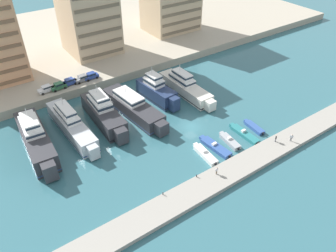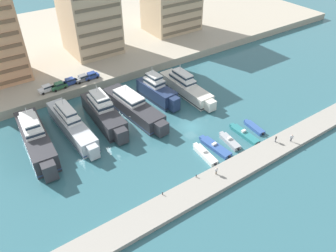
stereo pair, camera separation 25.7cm
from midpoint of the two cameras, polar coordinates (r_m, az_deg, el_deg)
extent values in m
plane|color=#336670|center=(76.12, 4.15, -0.17)|extent=(400.00, 400.00, 0.00)
cube|color=#ADA38E|center=(124.17, -14.35, 14.80)|extent=(180.00, 70.00, 2.36)
cube|color=#9E998E|center=(67.05, 12.77, -6.83)|extent=(120.00, 5.37, 0.88)
cube|color=#333338|center=(74.16, -21.88, -2.30)|extent=(5.87, 19.37, 4.24)
cube|color=#333338|center=(65.83, -19.84, -7.31)|extent=(2.72, 2.50, 3.61)
cube|color=#334C7F|center=(74.98, -21.64, -3.12)|extent=(5.93, 19.56, 0.24)
cube|color=white|center=(73.70, -22.62, 0.03)|extent=(4.15, 8.24, 1.45)
cube|color=#233342|center=(73.62, -22.64, 0.12)|extent=(4.21, 8.32, 0.52)
cube|color=white|center=(72.94, -22.87, 0.90)|extent=(3.24, 6.43, 1.32)
cube|color=#233342|center=(72.86, -22.89, 0.98)|extent=(3.28, 6.49, 0.47)
cylinder|color=silver|center=(73.13, -23.35, 2.36)|extent=(0.16, 0.16, 1.80)
cube|color=#333338|center=(82.94, -23.25, 0.99)|extent=(4.04, 1.14, 0.20)
cube|color=silver|center=(76.49, -16.34, 0.00)|extent=(4.54, 20.07, 3.43)
cube|color=silver|center=(68.26, -12.81, -4.36)|extent=(2.19, 2.00, 2.91)
cube|color=#334C7F|center=(77.13, -16.20, -0.66)|extent=(4.58, 20.27, 0.24)
cube|color=white|center=(76.33, -17.08, 1.98)|extent=(3.30, 8.48, 1.35)
cube|color=#233342|center=(76.25, -17.10, 2.07)|extent=(3.34, 8.56, 0.49)
cube|color=white|center=(75.61, -17.26, 2.81)|extent=(2.57, 6.61, 1.30)
cube|color=#233342|center=(75.54, -17.28, 2.89)|extent=(2.60, 6.68, 0.47)
cylinder|color=silver|center=(75.83, -17.83, 4.20)|extent=(0.16, 0.16, 1.80)
cube|color=silver|center=(85.31, -18.98, 2.99)|extent=(3.31, 1.01, 0.20)
cube|color=#333338|center=(78.11, -11.06, 1.98)|extent=(5.32, 16.97, 3.84)
cube|color=#333338|center=(70.90, -8.08, -1.65)|extent=(2.65, 2.43, 3.26)
cube|color=black|center=(78.82, -10.96, 1.24)|extent=(5.37, 17.14, 0.24)
cube|color=white|center=(77.58, -11.67, 4.12)|extent=(3.91, 7.19, 1.75)
cube|color=#233342|center=(77.49, -11.68, 4.23)|extent=(3.96, 7.27, 0.63)
cube|color=white|center=(76.79, -11.81, 5.06)|extent=(3.05, 5.61, 1.27)
cube|color=#233342|center=(76.73, -11.82, 5.14)|extent=(3.09, 5.67, 0.46)
cylinder|color=silver|center=(76.88, -12.25, 6.38)|extent=(0.16, 0.16, 1.80)
cube|color=#333338|center=(85.67, -13.32, 4.37)|extent=(3.99, 1.06, 0.20)
cube|color=#333338|center=(79.86, -6.03, 3.21)|extent=(6.80, 19.93, 3.45)
cube|color=#333338|center=(72.62, -1.08, -0.37)|extent=(2.91, 2.69, 2.93)
cube|color=#334C7F|center=(80.49, -5.98, 2.55)|extent=(6.87, 20.13, 0.24)
cube|color=white|center=(79.57, -6.75, 5.13)|extent=(4.60, 8.55, 1.48)
cube|color=#233342|center=(79.50, -6.76, 5.22)|extent=(4.66, 8.63, 0.53)
cylinder|color=silver|center=(79.63, -7.34, 6.48)|extent=(0.16, 0.16, 1.80)
cube|color=#333338|center=(87.71, -9.87, 5.60)|extent=(4.21, 1.31, 0.20)
cube|color=navy|center=(84.86, -1.92, 5.85)|extent=(5.25, 12.49, 3.99)
cube|color=navy|center=(80.21, 1.18, 3.91)|extent=(2.47, 2.28, 3.39)
cube|color=black|center=(85.54, -1.90, 5.10)|extent=(5.30, 12.61, 0.24)
cube|color=white|center=(84.07, -2.34, 7.74)|extent=(3.70, 5.38, 1.66)
cube|color=#233342|center=(83.99, -2.35, 7.84)|extent=(3.74, 5.44, 0.60)
cube|color=white|center=(83.37, -2.37, 8.61)|extent=(2.88, 4.20, 1.25)
cube|color=#233342|center=(83.31, -2.37, 8.69)|extent=(2.92, 4.24, 0.45)
cylinder|color=silver|center=(83.20, -2.72, 9.72)|extent=(0.16, 0.16, 1.80)
cube|color=navy|center=(89.87, -4.50, 7.00)|extent=(3.60, 1.22, 0.20)
cube|color=silver|center=(87.72, 3.12, 6.55)|extent=(4.43, 18.27, 2.99)
cube|color=silver|center=(81.24, 7.46, 3.60)|extent=(2.35, 2.14, 2.54)
cube|color=black|center=(88.21, 3.10, 6.01)|extent=(4.47, 18.45, 0.24)
cube|color=white|center=(87.57, 2.62, 8.17)|extent=(3.38, 7.69, 1.40)
cube|color=#233342|center=(87.50, 2.62, 8.25)|extent=(3.42, 7.77, 0.50)
cube|color=white|center=(86.92, 2.64, 8.95)|extent=(2.64, 6.00, 1.33)
cube|color=#233342|center=(86.85, 2.65, 9.03)|extent=(2.67, 6.06, 0.48)
cylinder|color=silver|center=(87.00, 2.21, 10.16)|extent=(0.16, 0.16, 1.80)
cube|color=silver|center=(94.74, -0.46, 8.61)|extent=(3.60, 0.94, 0.20)
cube|color=white|center=(68.22, 6.66, -5.03)|extent=(2.14, 6.52, 0.97)
cube|color=white|center=(70.32, 4.96, -3.38)|extent=(0.99, 0.83, 0.82)
cube|color=silver|center=(68.03, 6.46, -4.36)|extent=(0.98, 0.66, 0.45)
cube|color=#283847|center=(68.14, 6.33, -4.18)|extent=(0.86, 0.14, 0.27)
cube|color=black|center=(66.22, 8.39, -6.61)|extent=(0.38, 0.30, 0.60)
cube|color=#33569E|center=(70.44, 8.44, -3.71)|extent=(2.66, 7.55, 0.80)
cube|color=#33569E|center=(72.55, 6.12, -2.07)|extent=(1.22, 1.03, 0.68)
cube|color=silver|center=(70.33, 8.16, -3.11)|extent=(1.19, 0.69, 0.38)
cube|color=#283847|center=(70.44, 8.00, -2.96)|extent=(1.05, 0.16, 0.23)
cube|color=black|center=(68.51, 10.77, -5.24)|extent=(0.38, 0.31, 0.60)
cube|color=#9EA3A8|center=(72.35, 10.87, -2.69)|extent=(2.30, 5.65, 0.90)
cube|color=#9EA3A8|center=(74.18, 9.45, -1.36)|extent=(1.02, 0.87, 0.77)
cube|color=silver|center=(72.18, 10.73, -2.10)|extent=(1.00, 0.70, 0.43)
cube|color=#283847|center=(72.30, 10.61, -1.94)|extent=(0.86, 0.17, 0.26)
cube|color=black|center=(70.61, 12.30, -3.93)|extent=(0.39, 0.32, 0.60)
cube|color=teal|center=(75.11, 13.35, -1.45)|extent=(1.91, 7.46, 0.79)
cube|color=teal|center=(77.25, 11.22, 0.11)|extent=(1.03, 0.85, 0.67)
cube|color=silver|center=(75.01, 13.12, -0.85)|extent=(1.03, 0.61, 0.49)
cube|color=#283847|center=(75.11, 12.98, -0.70)|extent=(0.94, 0.08, 0.29)
cube|color=black|center=(73.14, 15.50, -2.92)|extent=(0.36, 0.28, 0.60)
cube|color=#33569E|center=(77.67, 14.94, -0.30)|extent=(2.06, 5.31, 0.79)
cube|color=#33569E|center=(79.29, 13.55, 0.81)|extent=(0.96, 0.81, 0.67)
cube|color=black|center=(76.12, 16.33, -1.31)|extent=(0.38, 0.31, 0.60)
cube|color=white|center=(89.60, -20.31, 6.02)|extent=(4.25, 2.11, 0.80)
cube|color=white|center=(89.29, -20.32, 6.46)|extent=(2.25, 1.76, 0.68)
cube|color=#1E2833|center=(89.29, -20.32, 6.46)|extent=(2.21, 1.78, 0.37)
cylinder|color=black|center=(88.74, -20.82, 5.27)|extent=(0.66, 0.28, 0.64)
cylinder|color=black|center=(90.17, -21.24, 5.69)|extent=(0.66, 0.28, 0.64)
cylinder|color=black|center=(89.44, -19.26, 5.91)|extent=(0.66, 0.28, 0.64)
cylinder|color=black|center=(90.86, -19.70, 6.31)|extent=(0.66, 0.28, 0.64)
cube|color=#2D6642|center=(89.83, -18.39, 6.54)|extent=(4.24, 2.06, 0.80)
cube|color=#2D6642|center=(89.52, -18.40, 6.98)|extent=(2.23, 1.74, 0.68)
cube|color=#1E2833|center=(89.52, -18.40, 6.98)|extent=(2.19, 1.76, 0.37)
cylinder|color=black|center=(88.94, -18.90, 5.81)|extent=(0.66, 0.28, 0.64)
cylinder|color=black|center=(90.36, -19.33, 6.22)|extent=(0.66, 0.28, 0.64)
cylinder|color=black|center=(89.71, -17.34, 6.42)|extent=(0.66, 0.28, 0.64)
cylinder|color=black|center=(91.12, -17.80, 6.82)|extent=(0.66, 0.28, 0.64)
cube|color=#28428E|center=(90.98, -16.69, 7.30)|extent=(4.19, 1.94, 0.80)
cube|color=#28428E|center=(90.68, -16.69, 7.73)|extent=(2.19, 1.68, 0.68)
cube|color=#1E2833|center=(90.68, -16.69, 7.73)|extent=(2.15, 1.70, 0.37)
cylinder|color=black|center=(90.09, -17.20, 6.59)|extent=(0.65, 0.26, 0.64)
cylinder|color=black|center=(91.51, -17.63, 7.00)|extent=(0.65, 0.26, 0.64)
cylinder|color=black|center=(90.87, -15.66, 7.16)|extent=(0.65, 0.26, 0.64)
cylinder|color=black|center=(92.27, -16.11, 7.56)|extent=(0.65, 0.26, 0.64)
cube|color=slate|center=(91.75, -14.58, 7.95)|extent=(4.22, 2.03, 0.80)
cube|color=slate|center=(91.46, -14.57, 8.39)|extent=(2.22, 1.73, 0.68)
cube|color=#1E2833|center=(91.46, -14.57, 8.39)|extent=(2.18, 1.74, 0.37)
cylinder|color=black|center=(90.80, -15.05, 7.25)|extent=(0.66, 0.27, 0.64)
cylinder|color=black|center=(92.19, -15.53, 7.64)|extent=(0.66, 0.27, 0.64)
cylinder|color=black|center=(91.72, -13.55, 7.82)|extent=(0.66, 0.27, 0.64)
cylinder|color=black|center=(93.10, -14.04, 8.20)|extent=(0.66, 0.27, 0.64)
cube|color=#28428E|center=(92.46, -13.13, 8.42)|extent=(4.19, 1.92, 0.80)
cube|color=#28428E|center=(92.17, -13.11, 8.86)|extent=(2.18, 1.67, 0.68)
cube|color=#1E2833|center=(92.17, -13.11, 8.86)|extent=(2.14, 1.68, 0.37)
cylinder|color=black|center=(91.50, -13.60, 7.74)|extent=(0.65, 0.25, 0.64)
cylinder|color=black|center=(92.89, -14.07, 8.13)|extent=(0.65, 0.25, 0.64)
cylinder|color=black|center=(92.43, -12.11, 8.28)|extent=(0.65, 0.25, 0.64)
cylinder|color=black|center=(93.81, -12.59, 8.66)|extent=(0.65, 0.25, 0.64)
cube|color=brown|center=(95.01, -26.76, 6.60)|extent=(14.49, 0.24, 0.90)
cube|color=#C6AD89|center=(105.17, -13.75, 19.48)|extent=(14.56, 15.35, 27.08)
cube|color=#6D5F4B|center=(102.51, -11.03, 12.24)|extent=(13.40, 0.24, 0.90)
cube|color=#6D5F4B|center=(101.18, -11.26, 13.98)|extent=(13.40, 0.24, 0.90)
cube|color=#6D5F4B|center=(99.94, -11.50, 15.76)|extent=(13.40, 0.24, 0.90)
cube|color=#6D5F4B|center=(98.80, -11.75, 17.59)|extent=(13.40, 0.24, 0.90)
cube|color=#6D5F4B|center=(97.77, -12.00, 19.45)|extent=(13.40, 0.24, 0.90)
cube|color=#6D5F4B|center=(118.65, 2.62, 16.26)|extent=(16.17, 0.24, 0.90)
cube|color=#6D5F4B|center=(117.59, 2.66, 17.67)|extent=(16.17, 0.24, 0.90)
cube|color=#6D5F4B|center=(116.60, 2.71, 19.11)|extent=(16.17, 0.24, 0.90)
cube|color=#6D5F4B|center=(115.68, 2.75, 20.57)|extent=(16.17, 0.24, 0.90)
cylinder|color=#4C515B|center=(75.07, 20.79, -2.26)|extent=(0.14, 0.14, 0.86)
cylinder|color=#4C515B|center=(75.07, 20.66, -2.22)|extent=(0.14, 0.14, 0.86)
cube|color=silver|center=(74.62, 20.85, -1.78)|extent=(0.44, 0.53, 0.66)
cylinder|color=silver|center=(74.65, 21.05, -1.87)|extent=(0.10, 0.10, 0.66)
cylinder|color=silver|center=(74.65, 20.62, -1.76)|extent=(0.10, 0.10, 0.66)
sphere|color=tan|center=(74.36, 20.92, -1.51)|extent=(0.24, 0.24, 0.24)
cylinder|color=#7A6B56|center=(63.68, 8.56, -7.97)|extent=(0.14, 0.14, 0.84)
cylinder|color=#7A6B56|center=(63.60, 8.45, -8.03)|extent=(0.14, 0.14, 0.84)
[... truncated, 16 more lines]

